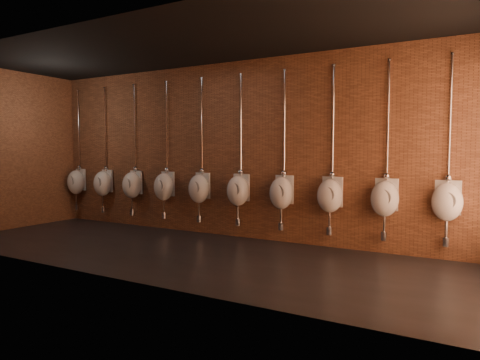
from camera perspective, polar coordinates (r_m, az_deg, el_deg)
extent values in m
plane|color=black|center=(6.83, -7.69, -9.55)|extent=(8.50, 8.50, 0.00)
cube|color=black|center=(6.83, -7.96, 17.53)|extent=(8.50, 3.00, 0.04)
cube|color=brown|center=(7.89, -1.25, 4.02)|extent=(8.50, 0.04, 3.20)
cube|color=brown|center=(5.52, -17.25, 3.85)|extent=(8.50, 0.04, 3.20)
cube|color=brown|center=(9.81, -28.13, 3.55)|extent=(0.04, 3.00, 3.20)
ellipsoid|color=white|center=(10.42, -21.04, -0.28)|extent=(0.47, 0.43, 0.55)
cube|color=white|center=(10.51, -20.46, 0.07)|extent=(0.35, 0.10, 0.49)
cylinder|color=gray|center=(10.33, -21.62, -0.15)|extent=(0.24, 0.06, 0.24)
cylinder|color=silver|center=(10.48, -20.69, 6.19)|extent=(0.03, 0.03, 1.81)
sphere|color=silver|center=(10.47, -20.62, 1.60)|extent=(0.10, 0.10, 0.10)
cylinder|color=silver|center=(10.56, -20.82, 11.10)|extent=(0.07, 0.07, 0.01)
cylinder|color=silver|center=(10.45, -20.99, -2.25)|extent=(0.04, 0.04, 0.30)
cylinder|color=silver|center=(10.48, -20.96, -3.38)|extent=(0.10, 0.10, 0.13)
cylinder|color=silver|center=(10.53, -20.58, -3.33)|extent=(0.04, 0.18, 0.04)
ellipsoid|color=white|center=(9.79, -17.86, -0.47)|extent=(0.47, 0.43, 0.55)
cube|color=white|center=(9.88, -17.27, -0.10)|extent=(0.35, 0.10, 0.49)
cylinder|color=gray|center=(9.69, -18.45, -0.33)|extent=(0.24, 0.06, 0.24)
cylinder|color=silver|center=(9.85, -17.49, 6.42)|extent=(0.03, 0.03, 1.81)
sphere|color=silver|center=(9.84, -17.43, 1.54)|extent=(0.10, 0.10, 0.10)
cylinder|color=silver|center=(9.93, -17.60, 11.64)|extent=(0.07, 0.07, 0.01)
cylinder|color=silver|center=(9.82, -17.81, -2.56)|extent=(0.04, 0.04, 0.30)
cylinder|color=silver|center=(9.85, -17.78, -3.76)|extent=(0.10, 0.10, 0.13)
cylinder|color=silver|center=(9.91, -17.40, -3.71)|extent=(0.04, 0.18, 0.04)
ellipsoid|color=white|center=(9.19, -14.25, -0.68)|extent=(0.47, 0.43, 0.55)
cube|color=white|center=(9.28, -13.66, -0.28)|extent=(0.35, 0.10, 0.49)
cylinder|color=gray|center=(9.09, -14.84, -0.53)|extent=(0.24, 0.06, 0.24)
cylinder|color=silver|center=(9.26, -13.86, 6.66)|extent=(0.03, 0.03, 1.81)
sphere|color=silver|center=(9.25, -13.81, 1.46)|extent=(0.10, 0.10, 0.10)
cylinder|color=silver|center=(9.34, -13.95, 12.21)|extent=(0.07, 0.07, 0.01)
cylinder|color=silver|center=(9.22, -14.21, -2.91)|extent=(0.04, 0.04, 0.30)
cylinder|color=silver|center=(9.25, -14.19, -4.18)|extent=(0.10, 0.10, 0.13)
cylinder|color=silver|center=(9.31, -13.80, -4.12)|extent=(0.04, 0.18, 0.04)
ellipsoid|color=white|center=(8.63, -10.15, -0.91)|extent=(0.47, 0.43, 0.55)
cube|color=white|center=(8.73, -9.57, -0.49)|extent=(0.35, 0.10, 0.49)
cylinder|color=gray|center=(8.52, -10.73, -0.76)|extent=(0.24, 0.06, 0.24)
cylinder|color=silver|center=(8.70, -9.74, 6.90)|extent=(0.03, 0.03, 1.81)
sphere|color=silver|center=(8.69, -9.72, 1.36)|extent=(0.10, 0.10, 0.10)
cylinder|color=silver|center=(8.79, -9.81, 12.79)|extent=(0.07, 0.07, 0.01)
cylinder|color=silver|center=(8.67, -10.12, -3.29)|extent=(0.04, 0.04, 0.30)
cylinder|color=silver|center=(8.69, -10.10, -4.64)|extent=(0.10, 0.10, 0.13)
cylinder|color=silver|center=(8.76, -9.73, -4.57)|extent=(0.04, 0.18, 0.04)
ellipsoid|color=white|center=(8.12, -5.51, -1.17)|extent=(0.47, 0.43, 0.55)
cube|color=white|center=(8.23, -4.96, -0.72)|extent=(0.35, 0.10, 0.49)
cylinder|color=gray|center=(8.00, -6.07, -1.01)|extent=(0.24, 0.06, 0.24)
cylinder|color=silver|center=(8.20, -5.09, 7.12)|extent=(0.03, 0.03, 1.81)
sphere|color=silver|center=(8.19, -5.09, 1.25)|extent=(0.10, 0.10, 0.10)
cylinder|color=silver|center=(8.30, -5.13, 13.37)|extent=(0.07, 0.07, 0.01)
cylinder|color=silver|center=(8.16, -5.50, -3.69)|extent=(0.04, 0.04, 0.30)
cylinder|color=silver|center=(8.19, -5.49, -5.13)|extent=(0.10, 0.10, 0.13)
cylinder|color=silver|center=(8.26, -5.13, -5.05)|extent=(0.04, 0.18, 0.04)
ellipsoid|color=white|center=(7.67, -0.30, -1.46)|extent=(0.47, 0.43, 0.55)
cube|color=white|center=(7.79, 0.21, -0.97)|extent=(0.35, 0.10, 0.49)
cylinder|color=gray|center=(7.55, -0.81, -1.29)|extent=(0.24, 0.06, 0.24)
cylinder|color=silver|center=(7.75, 0.14, 7.31)|extent=(0.03, 0.03, 1.81)
sphere|color=silver|center=(7.74, 0.10, 1.10)|extent=(0.10, 0.10, 0.10)
cylinder|color=silver|center=(7.86, 0.14, 13.92)|extent=(0.07, 0.07, 0.01)
cylinder|color=silver|center=(7.71, -0.29, -4.12)|extent=(0.04, 0.04, 0.30)
cylinder|color=silver|center=(7.74, -0.29, -5.64)|extent=(0.10, 0.10, 0.13)
cylinder|color=silver|center=(7.82, 0.03, -5.55)|extent=(0.04, 0.18, 0.04)
ellipsoid|color=white|center=(7.29, 5.52, -1.76)|extent=(0.47, 0.43, 0.55)
cube|color=white|center=(7.41, 5.95, -1.24)|extent=(0.35, 0.10, 0.49)
cylinder|color=gray|center=(7.16, 5.08, -1.59)|extent=(0.24, 0.06, 0.24)
cylinder|color=silver|center=(7.38, 5.96, 7.46)|extent=(0.03, 0.03, 1.81)
sphere|color=silver|center=(7.37, 5.88, 0.94)|extent=(0.10, 0.10, 0.10)
cylinder|color=silver|center=(7.49, 6.01, 14.39)|extent=(0.07, 0.07, 0.01)
cylinder|color=silver|center=(7.34, 5.50, -4.56)|extent=(0.04, 0.04, 0.30)
cylinder|color=silver|center=(7.37, 5.49, -6.15)|extent=(0.10, 0.10, 0.13)
cylinder|color=silver|center=(7.45, 5.77, -6.04)|extent=(0.04, 0.18, 0.04)
ellipsoid|color=white|center=(7.00, 11.89, -2.07)|extent=(0.47, 0.43, 0.55)
cube|color=white|center=(7.13, 12.23, -1.52)|extent=(0.35, 0.10, 0.49)
cylinder|color=gray|center=(6.86, 11.56, -1.90)|extent=(0.24, 0.06, 0.24)
cylinder|color=silver|center=(7.09, 12.32, 7.53)|extent=(0.03, 0.03, 1.81)
sphere|color=silver|center=(7.08, 12.20, 0.74)|extent=(0.10, 0.10, 0.10)
cylinder|color=silver|center=(7.20, 12.43, 14.73)|extent=(0.07, 0.07, 0.01)
cylinder|color=silver|center=(7.04, 11.85, -4.98)|extent=(0.04, 0.04, 0.30)
cylinder|color=silver|center=(7.08, 11.83, -6.64)|extent=(0.10, 0.10, 0.13)
cylinder|color=silver|center=(7.16, 12.04, -6.52)|extent=(0.04, 0.18, 0.04)
ellipsoid|color=white|center=(6.80, 18.74, -2.37)|extent=(0.47, 0.43, 0.55)
cube|color=white|center=(6.93, 18.96, -1.81)|extent=(0.35, 0.10, 0.49)
cylinder|color=gray|center=(6.66, 18.53, -2.21)|extent=(0.24, 0.06, 0.24)
cylinder|color=silver|center=(6.89, 19.14, 7.51)|extent=(0.03, 0.03, 1.81)
sphere|color=silver|center=(6.88, 18.97, 0.52)|extent=(0.10, 0.10, 0.10)
cylinder|color=silver|center=(7.01, 19.32, 14.91)|extent=(0.07, 0.07, 0.01)
cylinder|color=silver|center=(6.84, 18.67, -5.37)|extent=(0.04, 0.04, 0.30)
cylinder|color=silver|center=(6.88, 18.63, -7.08)|extent=(0.10, 0.10, 0.13)
cylinder|color=silver|center=(6.97, 18.77, -6.94)|extent=(0.04, 0.18, 0.04)
ellipsoid|color=white|center=(6.70, 25.89, -2.65)|extent=(0.47, 0.43, 0.55)
cube|color=white|center=(6.83, 25.97, -2.07)|extent=(0.35, 0.10, 0.49)
cylinder|color=gray|center=(6.56, 25.83, -2.50)|extent=(0.24, 0.06, 0.24)
cylinder|color=silver|center=(6.79, 26.26, 7.37)|extent=(0.03, 0.03, 1.81)
sphere|color=silver|center=(6.78, 26.03, 0.29)|extent=(0.10, 0.10, 0.10)
cylinder|color=silver|center=(6.91, 26.50, 14.87)|extent=(0.07, 0.07, 0.01)
cylinder|color=silver|center=(6.75, 25.80, -5.69)|extent=(0.04, 0.04, 0.30)
cylinder|color=silver|center=(6.78, 25.75, -7.43)|extent=(0.10, 0.10, 0.13)
cylinder|color=silver|center=(6.87, 25.79, -7.28)|extent=(0.04, 0.18, 0.04)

